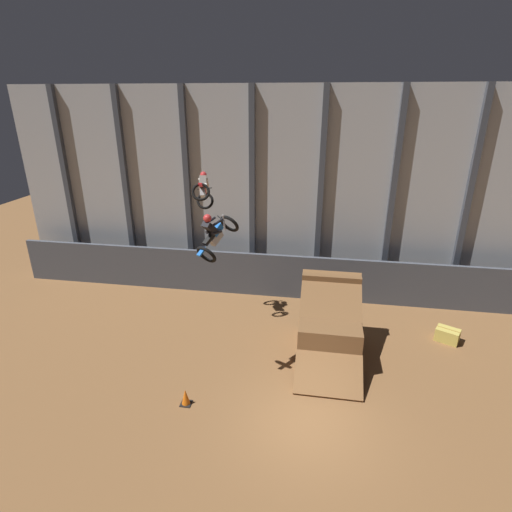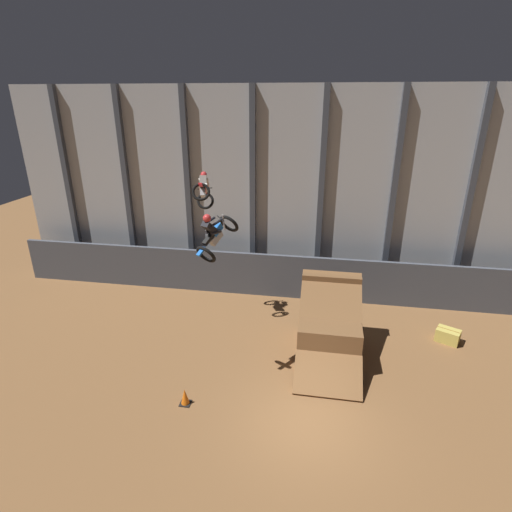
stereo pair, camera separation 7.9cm
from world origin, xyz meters
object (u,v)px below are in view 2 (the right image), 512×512
(dirt_ramp, at_px, (329,327))
(rider_bike_left_air, at_px, (203,191))
(rider_bike_right_air, at_px, (215,234))
(traffic_cone_near_ramp, at_px, (185,397))
(hay_bale_trackside, at_px, (448,336))

(dirt_ramp, relative_size, rider_bike_left_air, 2.40)
(dirt_ramp, bearing_deg, rider_bike_right_air, -153.13)
(rider_bike_left_air, relative_size, traffic_cone_near_ramp, 3.06)
(traffic_cone_near_ramp, distance_m, hay_bale_trackside, 10.95)
(rider_bike_right_air, xyz_separation_m, traffic_cone_near_ramp, (-0.71, -1.90, -5.07))
(rider_bike_left_air, xyz_separation_m, rider_bike_right_air, (1.49, -3.76, -0.55))
(rider_bike_right_air, bearing_deg, traffic_cone_near_ramp, -84.22)
(rider_bike_right_air, bearing_deg, dirt_ramp, 53.03)
(dirt_ramp, bearing_deg, hay_bale_trackside, 16.21)
(rider_bike_right_air, height_order, traffic_cone_near_ramp, rider_bike_right_air)
(dirt_ramp, height_order, traffic_cone_near_ramp, dirt_ramp)
(rider_bike_left_air, distance_m, hay_bale_trackside, 11.78)
(traffic_cone_near_ramp, height_order, hay_bale_trackside, traffic_cone_near_ramp)
(rider_bike_left_air, xyz_separation_m, traffic_cone_near_ramp, (0.78, -5.66, -5.62))
(traffic_cone_near_ramp, relative_size, hay_bale_trackside, 0.54)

